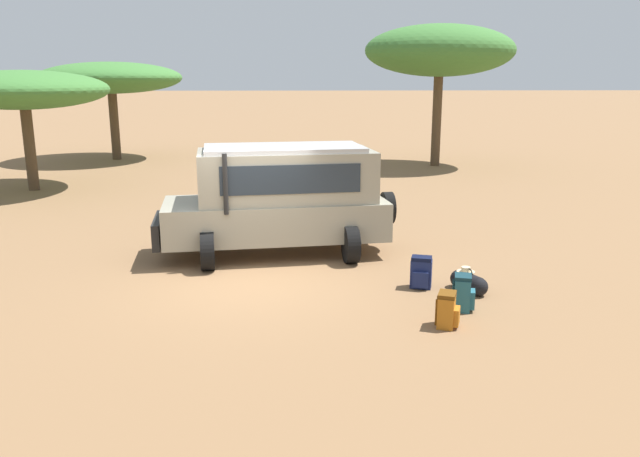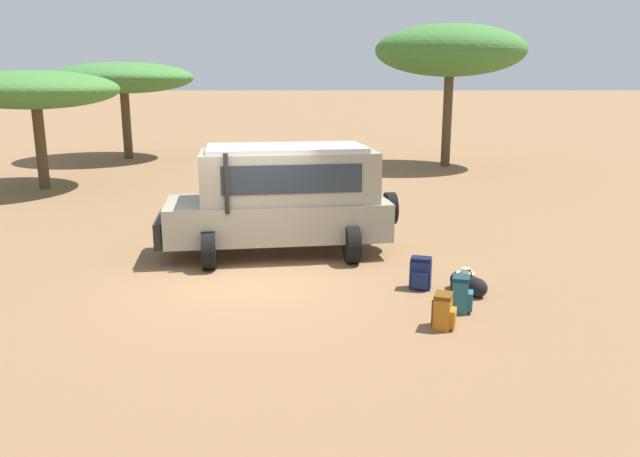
{
  "view_description": "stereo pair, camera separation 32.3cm",
  "coord_description": "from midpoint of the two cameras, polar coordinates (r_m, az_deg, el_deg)",
  "views": [
    {
      "loc": [
        0.92,
        -11.69,
        3.93
      ],
      "look_at": [
        1.37,
        0.23,
        1.0
      ],
      "focal_mm": 35.0,
      "sensor_mm": 36.0,
      "label": 1
    },
    {
      "loc": [
        1.24,
        -11.7,
        3.93
      ],
      "look_at": [
        1.37,
        0.23,
        1.0
      ],
      "focal_mm": 35.0,
      "sensor_mm": 36.0,
      "label": 2
    }
  ],
  "objects": [
    {
      "name": "backpack_beside_front_wheel",
      "position": [
        10.97,
        13.59,
        -5.9
      ],
      "size": [
        0.43,
        0.41,
        0.63
      ],
      "color": "#235B6B",
      "rests_on": "ground_plane"
    },
    {
      "name": "acacia_tree_far_left",
      "position": [
        24.04,
        -24.27,
        11.46
      ],
      "size": [
        5.62,
        6.04,
        4.13
      ],
      "color": "brown",
      "rests_on": "ground_plane"
    },
    {
      "name": "ground_plane",
      "position": [
        12.39,
        -5.6,
        -4.77
      ],
      "size": [
        320.0,
        320.0,
        0.0
      ],
      "primitive_type": "plane",
      "color": "olive"
    },
    {
      "name": "duffel_bag_low_black_case",
      "position": [
        11.97,
        14.16,
        -4.9
      ],
      "size": [
        0.58,
        0.83,
        0.45
      ],
      "color": "black",
      "rests_on": "ground_plane"
    },
    {
      "name": "acacia_tree_left_mid",
      "position": [
        31.68,
        -17.27,
        12.99
      ],
      "size": [
        6.58,
        6.47,
        4.57
      ],
      "color": "brown",
      "rests_on": "ground_plane"
    },
    {
      "name": "safari_vehicle",
      "position": [
        13.93,
        -2.8,
        2.87
      ],
      "size": [
        5.46,
        3.14,
        2.44
      ],
      "color": "gray",
      "rests_on": "ground_plane"
    },
    {
      "name": "backpack_near_rear_wheel",
      "position": [
        10.24,
        12.13,
        -7.43
      ],
      "size": [
        0.43,
        0.43,
        0.58
      ],
      "color": "#B26619",
      "rests_on": "ground_plane"
    },
    {
      "name": "acacia_tree_centre_back",
      "position": [
        28.36,
        12.17,
        15.59
      ],
      "size": [
        6.46,
        5.56,
        6.09
      ],
      "color": "brown",
      "rests_on": "ground_plane"
    },
    {
      "name": "backpack_cluster_center",
      "position": [
        11.97,
        9.94,
        -4.09
      ],
      "size": [
        0.45,
        0.43,
        0.61
      ],
      "color": "navy",
      "rests_on": "ground_plane"
    }
  ]
}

